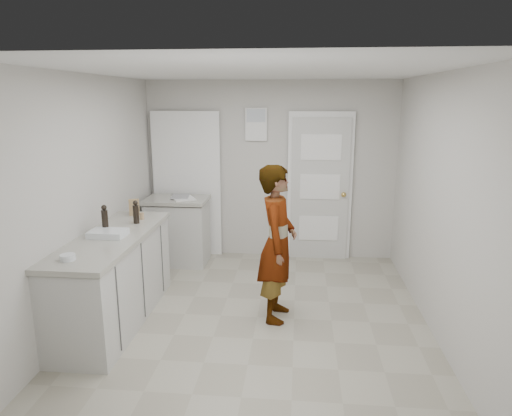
# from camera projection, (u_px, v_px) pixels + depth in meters

# --- Properties ---
(ground) EXTENTS (4.00, 4.00, 0.00)m
(ground) POSITION_uv_depth(u_px,v_px,m) (257.00, 317.00, 4.82)
(ground) COLOR gray
(ground) RESTS_ON ground
(room_shell) EXTENTS (4.00, 4.00, 4.00)m
(room_shell) POSITION_uv_depth(u_px,v_px,m) (258.00, 187.00, 6.48)
(room_shell) COLOR beige
(room_shell) RESTS_ON ground
(main_counter) EXTENTS (0.64, 1.96, 0.93)m
(main_counter) POSITION_uv_depth(u_px,v_px,m) (114.00, 282.00, 4.66)
(main_counter) COLOR #B8B8B4
(main_counter) RESTS_ON ground
(side_counter) EXTENTS (0.84, 0.61, 0.93)m
(side_counter) POSITION_uv_depth(u_px,v_px,m) (178.00, 233.00, 6.33)
(side_counter) COLOR #B8B8B4
(side_counter) RESTS_ON ground
(person) EXTENTS (0.44, 0.62, 1.62)m
(person) POSITION_uv_depth(u_px,v_px,m) (277.00, 244.00, 4.65)
(person) COLOR silver
(person) RESTS_ON ground
(cake_mix_box) EXTENTS (0.13, 0.09, 0.19)m
(cake_mix_box) POSITION_uv_depth(u_px,v_px,m) (134.00, 207.00, 5.30)
(cake_mix_box) COLOR #A78053
(cake_mix_box) RESTS_ON main_counter
(spice_jar) EXTENTS (0.05, 0.05, 0.08)m
(spice_jar) POSITION_uv_depth(u_px,v_px,m) (142.00, 216.00, 5.13)
(spice_jar) COLOR tan
(spice_jar) RESTS_ON main_counter
(oil_cruet_a) EXTENTS (0.06, 0.06, 0.26)m
(oil_cruet_a) POSITION_uv_depth(u_px,v_px,m) (136.00, 212.00, 4.95)
(oil_cruet_a) COLOR black
(oil_cruet_a) RESTS_ON main_counter
(oil_cruet_b) EXTENTS (0.06, 0.06, 0.29)m
(oil_cruet_b) POSITION_uv_depth(u_px,v_px,m) (105.00, 219.00, 4.60)
(oil_cruet_b) COLOR black
(oil_cruet_b) RESTS_ON main_counter
(baking_dish) EXTENTS (0.35, 0.25, 0.06)m
(baking_dish) POSITION_uv_depth(u_px,v_px,m) (108.00, 234.00, 4.50)
(baking_dish) COLOR silver
(baking_dish) RESTS_ON main_counter
(egg_bowl) EXTENTS (0.13, 0.13, 0.05)m
(egg_bowl) POSITION_uv_depth(u_px,v_px,m) (68.00, 257.00, 3.84)
(egg_bowl) COLOR silver
(egg_bowl) RESTS_ON main_counter
(papers) EXTENTS (0.41, 0.44, 0.01)m
(papers) POSITION_uv_depth(u_px,v_px,m) (183.00, 198.00, 6.20)
(papers) COLOR white
(papers) RESTS_ON side_counter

